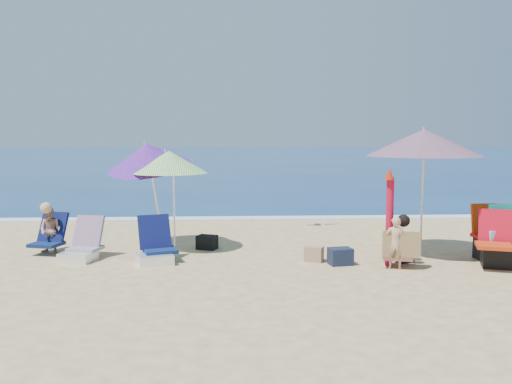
{
  "coord_description": "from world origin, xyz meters",
  "views": [
    {
      "loc": [
        -0.71,
        -7.51,
        2.01
      ],
      "look_at": [
        -0.3,
        1.0,
        1.1
      ],
      "focal_mm": 37.15,
      "sensor_mm": 36.0,
      "label": 1
    }
  ],
  "objects_px": {
    "furled_umbrella": "(389,212)",
    "chair_navy": "(156,251)",
    "camp_chair_left": "(498,250)",
    "camp_chair_right": "(494,240)",
    "umbrella_blue": "(148,156)",
    "person_left": "(50,230)",
    "person_center": "(398,243)",
    "umbrella_striped": "(169,162)",
    "umbrella_turquoise": "(424,143)",
    "chair_rainbow": "(82,249)"
  },
  "relations": [
    {
      "from": "furled_umbrella",
      "to": "chair_navy",
      "type": "bearing_deg",
      "value": 174.58
    },
    {
      "from": "camp_chair_left",
      "to": "camp_chair_right",
      "type": "xyz_separation_m",
      "value": [
        0.16,
        0.42,
        0.08
      ]
    },
    {
      "from": "chair_navy",
      "to": "camp_chair_right",
      "type": "relative_size",
      "value": 0.89
    },
    {
      "from": "umbrella_blue",
      "to": "person_left",
      "type": "relative_size",
      "value": 2.29
    },
    {
      "from": "camp_chair_left",
      "to": "person_left",
      "type": "distance_m",
      "value": 7.31
    },
    {
      "from": "chair_navy",
      "to": "person_center",
      "type": "bearing_deg",
      "value": -8.22
    },
    {
      "from": "umbrella_striped",
      "to": "camp_chair_left",
      "type": "distance_m",
      "value": 5.49
    },
    {
      "from": "furled_umbrella",
      "to": "camp_chair_left",
      "type": "xyz_separation_m",
      "value": [
        1.64,
        -0.21,
        -0.57
      ]
    },
    {
      "from": "umbrella_turquoise",
      "to": "person_center",
      "type": "height_order",
      "value": "umbrella_turquoise"
    },
    {
      "from": "person_left",
      "to": "camp_chair_left",
      "type": "bearing_deg",
      "value": -10.55
    },
    {
      "from": "umbrella_striped",
      "to": "umbrella_blue",
      "type": "bearing_deg",
      "value": 150.36
    },
    {
      "from": "camp_chair_left",
      "to": "camp_chair_right",
      "type": "distance_m",
      "value": 0.46
    },
    {
      "from": "camp_chair_right",
      "to": "umbrella_blue",
      "type": "bearing_deg",
      "value": 167.77
    },
    {
      "from": "person_center",
      "to": "person_left",
      "type": "distance_m",
      "value": 5.78
    },
    {
      "from": "umbrella_turquoise",
      "to": "person_left",
      "type": "bearing_deg",
      "value": 175.2
    },
    {
      "from": "umbrella_turquoise",
      "to": "umbrella_blue",
      "type": "height_order",
      "value": "umbrella_turquoise"
    },
    {
      "from": "umbrella_blue",
      "to": "person_center",
      "type": "xyz_separation_m",
      "value": [
        3.99,
        -1.64,
        -1.27
      ]
    },
    {
      "from": "umbrella_blue",
      "to": "person_center",
      "type": "height_order",
      "value": "umbrella_blue"
    },
    {
      "from": "furled_umbrella",
      "to": "camp_chair_left",
      "type": "relative_size",
      "value": 1.71
    },
    {
      "from": "umbrella_blue",
      "to": "camp_chair_right",
      "type": "distance_m",
      "value": 5.97
    },
    {
      "from": "furled_umbrella",
      "to": "camp_chair_right",
      "type": "distance_m",
      "value": 1.87
    },
    {
      "from": "chair_navy",
      "to": "person_left",
      "type": "xyz_separation_m",
      "value": [
        -1.91,
        0.79,
        0.21
      ]
    },
    {
      "from": "chair_navy",
      "to": "camp_chair_left",
      "type": "height_order",
      "value": "camp_chair_left"
    },
    {
      "from": "chair_rainbow",
      "to": "camp_chair_left",
      "type": "distance_m",
      "value": 6.55
    },
    {
      "from": "umbrella_striped",
      "to": "furled_umbrella",
      "type": "xyz_separation_m",
      "value": [
        3.5,
        -1.22,
        -0.72
      ]
    },
    {
      "from": "furled_umbrella",
      "to": "chair_rainbow",
      "type": "xyz_separation_m",
      "value": [
        -4.87,
        0.6,
        -0.65
      ]
    },
    {
      "from": "chair_rainbow",
      "to": "camp_chair_right",
      "type": "distance_m",
      "value": 6.67
    },
    {
      "from": "umbrella_blue",
      "to": "furled_umbrella",
      "type": "height_order",
      "value": "umbrella_blue"
    },
    {
      "from": "umbrella_striped",
      "to": "chair_rainbow",
      "type": "relative_size",
      "value": 2.27
    },
    {
      "from": "chair_navy",
      "to": "chair_rainbow",
      "type": "xyz_separation_m",
      "value": [
        -1.23,
        0.26,
        -0.01
      ]
    },
    {
      "from": "camp_chair_right",
      "to": "person_center",
      "type": "height_order",
      "value": "camp_chair_right"
    },
    {
      "from": "umbrella_blue",
      "to": "furled_umbrella",
      "type": "xyz_separation_m",
      "value": [
        3.9,
        -1.45,
        -0.83
      ]
    },
    {
      "from": "chair_rainbow",
      "to": "person_center",
      "type": "xyz_separation_m",
      "value": [
        4.95,
        -0.79,
        0.21
      ]
    },
    {
      "from": "umbrella_striped",
      "to": "person_center",
      "type": "bearing_deg",
      "value": -21.55
    },
    {
      "from": "camp_chair_left",
      "to": "chair_rainbow",
      "type": "bearing_deg",
      "value": 172.91
    },
    {
      "from": "furled_umbrella",
      "to": "person_left",
      "type": "xyz_separation_m",
      "value": [
        -5.54,
        1.13,
        -0.43
      ]
    },
    {
      "from": "camp_chair_left",
      "to": "person_center",
      "type": "bearing_deg",
      "value": 179.47
    },
    {
      "from": "person_left",
      "to": "furled_umbrella",
      "type": "bearing_deg",
      "value": -11.52
    },
    {
      "from": "umbrella_turquoise",
      "to": "chair_navy",
      "type": "distance_m",
      "value": 4.69
    },
    {
      "from": "person_center",
      "to": "camp_chair_right",
      "type": "bearing_deg",
      "value": 13.46
    },
    {
      "from": "furled_umbrella",
      "to": "person_center",
      "type": "distance_m",
      "value": 0.49
    },
    {
      "from": "umbrella_blue",
      "to": "person_center",
      "type": "distance_m",
      "value": 4.49
    },
    {
      "from": "umbrella_blue",
      "to": "camp_chair_right",
      "type": "bearing_deg",
      "value": -12.23
    },
    {
      "from": "chair_navy",
      "to": "umbrella_striped",
      "type": "bearing_deg",
      "value": 81.13
    },
    {
      "from": "umbrella_turquoise",
      "to": "person_left",
      "type": "relative_size",
      "value": 2.44
    },
    {
      "from": "camp_chair_right",
      "to": "person_left",
      "type": "relative_size",
      "value": 1.07
    },
    {
      "from": "furled_umbrella",
      "to": "person_left",
      "type": "relative_size",
      "value": 1.71
    },
    {
      "from": "umbrella_striped",
      "to": "furled_umbrella",
      "type": "height_order",
      "value": "umbrella_striped"
    },
    {
      "from": "umbrella_turquoise",
      "to": "camp_chair_left",
      "type": "height_order",
      "value": "umbrella_turquoise"
    },
    {
      "from": "umbrella_turquoise",
      "to": "furled_umbrella",
      "type": "bearing_deg",
      "value": -140.16
    }
  ]
}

